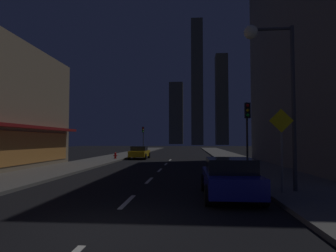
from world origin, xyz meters
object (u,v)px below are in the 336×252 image
(car_parked_near, at_px, (230,177))
(street_lamp_right, at_px, (271,66))
(car_parked_far, at_px, (139,152))
(fire_hydrant_far_left, at_px, (115,156))
(traffic_light_far_left, at_px, (143,134))
(pedestrian_crossing_sign, at_px, (282,143))
(traffic_light_near_right, at_px, (247,122))

(car_parked_near, height_order, street_lamp_right, street_lamp_right)
(car_parked_far, relative_size, fire_hydrant_far_left, 6.48)
(car_parked_near, relative_size, car_parked_far, 1.00)
(car_parked_far, xyz_separation_m, traffic_light_far_left, (-1.90, 13.86, 2.45))
(fire_hydrant_far_left, relative_size, pedestrian_crossing_sign, 0.21)
(car_parked_near, bearing_deg, car_parked_far, 108.60)
(traffic_light_near_right, relative_size, street_lamp_right, 0.64)
(car_parked_near, bearing_deg, traffic_light_far_left, 104.47)
(car_parked_near, relative_size, traffic_light_far_left, 1.01)
(pedestrian_crossing_sign, bearing_deg, traffic_light_far_left, 107.66)
(traffic_light_near_right, bearing_deg, car_parked_far, 121.03)
(car_parked_far, bearing_deg, fire_hydrant_far_left, -141.35)
(pedestrian_crossing_sign, bearing_deg, street_lamp_right, 120.78)
(car_parked_far, height_order, street_lamp_right, street_lamp_right)
(car_parked_far, distance_m, traffic_light_near_right, 17.82)
(car_parked_near, relative_size, traffic_light_near_right, 1.01)
(car_parked_near, relative_size, street_lamp_right, 0.64)
(car_parked_far, xyz_separation_m, pedestrian_crossing_sign, (9.20, -21.00, 1.28))
(car_parked_far, bearing_deg, pedestrian_crossing_sign, -66.34)
(car_parked_far, xyz_separation_m, fire_hydrant_far_left, (-2.30, -1.84, -0.29))
(car_parked_far, height_order, traffic_light_near_right, traffic_light_near_right)
(traffic_light_far_left, bearing_deg, fire_hydrant_far_left, -91.46)
(car_parked_far, distance_m, traffic_light_far_left, 14.20)
(car_parked_far, bearing_deg, car_parked_near, -71.40)
(car_parked_far, height_order, traffic_light_far_left, traffic_light_far_left)
(car_parked_far, relative_size, street_lamp_right, 0.64)
(traffic_light_far_left, bearing_deg, car_parked_far, -82.19)
(street_lamp_right, bearing_deg, car_parked_far, 113.52)
(car_parked_far, height_order, fire_hydrant_far_left, car_parked_far)
(car_parked_far, xyz_separation_m, traffic_light_near_right, (9.10, -15.13, 2.45))
(traffic_light_near_right, distance_m, street_lamp_right, 5.81)
(car_parked_near, distance_m, fire_hydrant_far_left, 21.74)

